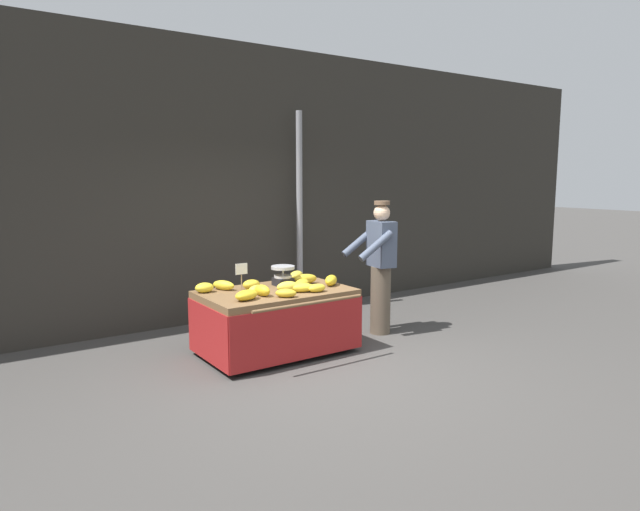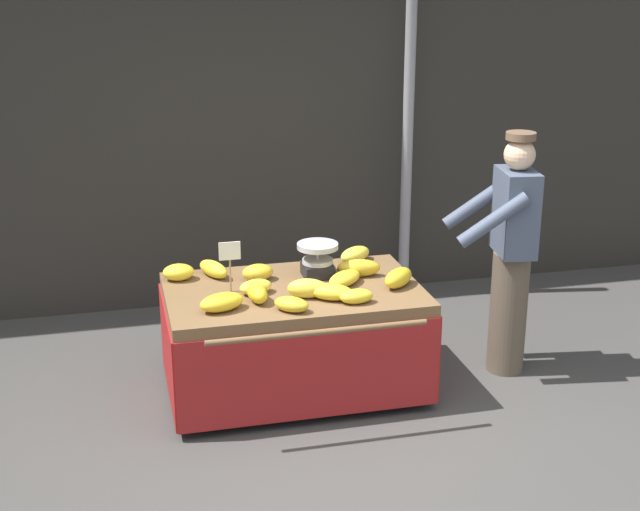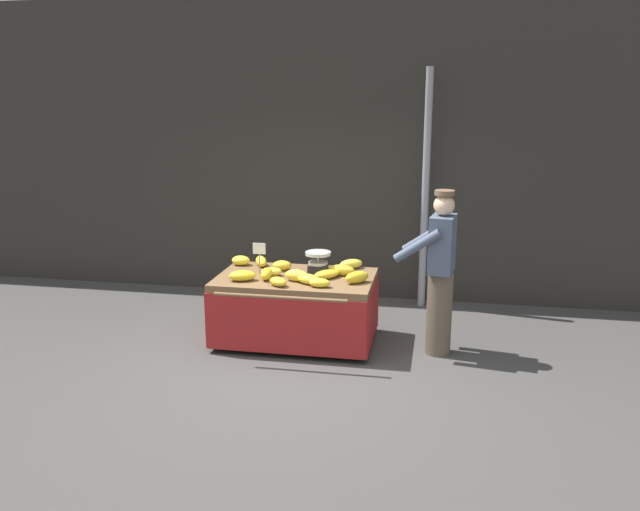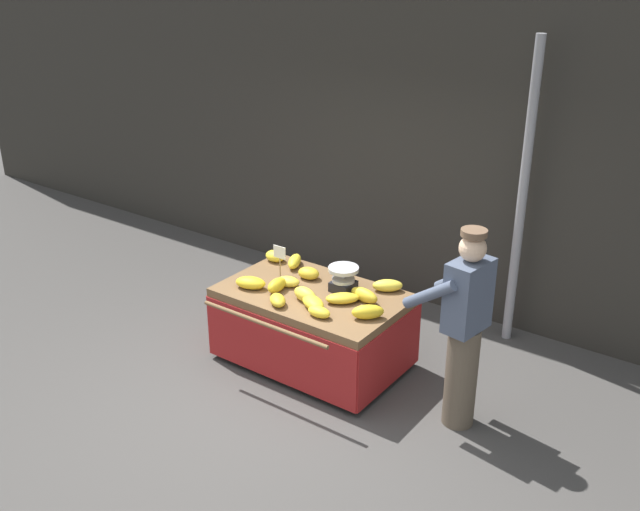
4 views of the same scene
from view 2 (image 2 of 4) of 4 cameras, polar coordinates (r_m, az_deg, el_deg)
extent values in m
plane|color=#423F3D|center=(5.43, 1.35, -12.64)|extent=(60.00, 60.00, 0.00)
cube|color=#2D2B26|center=(7.40, -4.23, 11.68)|extent=(16.00, 0.24, 3.85)
cylinder|color=gray|center=(7.44, 5.64, 8.18)|extent=(0.09, 0.09, 2.96)
cube|color=brown|center=(5.88, -1.71, -2.47)|extent=(1.67, 1.04, 0.08)
cylinder|color=black|center=(5.92, -8.87, -6.32)|extent=(0.05, 0.68, 0.68)
cylinder|color=#B7B7BC|center=(5.92, -9.16, -6.34)|extent=(0.01, 0.12, 0.12)
cylinder|color=black|center=(6.21, 5.17, -4.97)|extent=(0.05, 0.68, 0.68)
cylinder|color=#B7B7BC|center=(6.22, 5.43, -4.94)|extent=(0.01, 0.12, 0.12)
cylinder|color=#4C4742|center=(6.42, -2.50, -4.18)|extent=(0.05, 0.05, 0.66)
cube|color=maroon|center=(5.55, -0.54, -7.62)|extent=(1.67, 0.02, 0.60)
cube|color=maroon|center=(6.48, -2.65, -3.67)|extent=(1.67, 0.02, 0.60)
cube|color=maroon|center=(5.91, -9.65, -6.20)|extent=(0.02, 1.04, 0.60)
cube|color=maroon|center=(6.22, 5.88, -4.72)|extent=(0.02, 1.04, 0.60)
cylinder|color=brown|center=(5.24, -0.10, -4.93)|extent=(1.33, 0.04, 0.04)
cube|color=black|center=(6.07, -0.15, -0.93)|extent=(0.20, 0.20, 0.09)
cylinder|color=#B7B7BC|center=(6.03, -0.15, -0.04)|extent=(0.02, 0.02, 0.11)
cylinder|color=#B7B7BC|center=(6.01, -0.15, 0.62)|extent=(0.28, 0.28, 0.03)
cylinder|color=#B7B7BC|center=(6.04, -0.15, -0.35)|extent=(0.21, 0.21, 0.03)
cylinder|color=#997A51|center=(5.80, -5.75, -1.29)|extent=(0.01, 0.01, 0.22)
cube|color=white|center=(5.74, -5.80, 0.29)|extent=(0.14, 0.01, 0.12)
ellipsoid|color=gold|center=(5.91, 1.58, -1.48)|extent=(0.32, 0.32, 0.09)
ellipsoid|color=gold|center=(6.00, -4.01, -1.08)|extent=(0.23, 0.18, 0.11)
ellipsoid|color=yellow|center=(6.07, -9.03, -1.06)|extent=(0.22, 0.17, 0.11)
ellipsoid|color=gold|center=(5.89, 5.03, -1.43)|extent=(0.29, 0.28, 0.12)
ellipsoid|color=gold|center=(5.63, -4.03, -2.38)|extent=(0.14, 0.25, 0.12)
ellipsoid|color=gold|center=(6.07, 2.48, -0.80)|extent=(0.31, 0.17, 0.12)
ellipsoid|color=yellow|center=(6.10, -6.82, -0.86)|extent=(0.23, 0.31, 0.11)
ellipsoid|color=yellow|center=(5.77, -4.13, -2.00)|extent=(0.25, 0.20, 0.09)
ellipsoid|color=yellow|center=(5.69, -0.82, -2.11)|extent=(0.28, 0.18, 0.13)
ellipsoid|color=yellow|center=(6.35, 2.25, 0.06)|extent=(0.31, 0.28, 0.11)
ellipsoid|color=gold|center=(5.52, -6.29, -2.98)|extent=(0.32, 0.25, 0.11)
ellipsoid|color=yellow|center=(5.61, 2.34, -2.62)|extent=(0.22, 0.12, 0.09)
ellipsoid|color=yellow|center=(5.66, 0.72, -2.33)|extent=(0.32, 0.27, 0.10)
ellipsoid|color=gold|center=(5.48, -1.84, -3.13)|extent=(0.26, 0.25, 0.09)
cylinder|color=brown|center=(6.41, 11.93, -3.57)|extent=(0.26, 0.26, 0.88)
cube|color=#475166|center=(6.17, 12.38, 2.72)|extent=(0.28, 0.41, 0.58)
sphere|color=#DBB28E|center=(6.08, 12.63, 6.31)|extent=(0.21, 0.21, 0.21)
cylinder|color=brown|center=(6.05, 12.72, 7.46)|extent=(0.20, 0.20, 0.05)
cylinder|color=#475166|center=(5.91, 11.02, 2.23)|extent=(0.49, 0.16, 0.37)
cylinder|color=#475166|center=(6.30, 9.97, 3.31)|extent=(0.49, 0.16, 0.37)
camera|label=1|loc=(2.12, -96.77, -25.15)|focal=31.28mm
camera|label=3|loc=(2.89, 98.35, -6.76)|focal=36.48mm
camera|label=4|loc=(4.78, 72.84, 16.31)|focal=40.64mm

